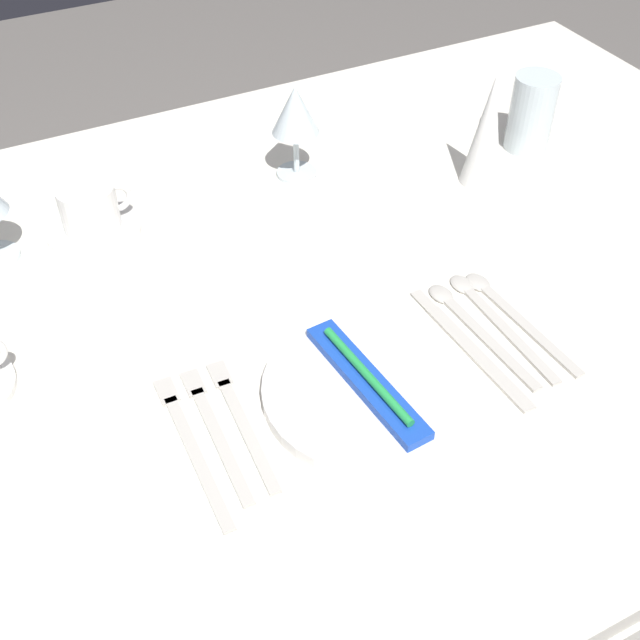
# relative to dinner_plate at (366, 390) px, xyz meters

# --- Properties ---
(ground_plane) EXTENTS (6.00, 6.00, 0.00)m
(ground_plane) POSITION_rel_dinner_plate_xyz_m (-0.02, 0.20, -0.75)
(ground_plane) COLOR slate
(dining_table) EXTENTS (1.80, 1.11, 0.74)m
(dining_table) POSITION_rel_dinner_plate_xyz_m (-0.02, 0.20, -0.09)
(dining_table) COLOR silver
(dining_table) RESTS_ON ground
(dinner_plate) EXTENTS (0.24, 0.24, 0.02)m
(dinner_plate) POSITION_rel_dinner_plate_xyz_m (0.00, 0.00, 0.00)
(dinner_plate) COLOR white
(dinner_plate) RESTS_ON dining_table
(toothbrush_package) EXTENTS (0.05, 0.21, 0.02)m
(toothbrush_package) POSITION_rel_dinner_plate_xyz_m (-0.00, 0.00, 0.02)
(toothbrush_package) COLOR blue
(toothbrush_package) RESTS_ON dinner_plate
(fork_outer) EXTENTS (0.03, 0.21, 0.00)m
(fork_outer) POSITION_rel_dinner_plate_xyz_m (-0.15, 0.03, -0.01)
(fork_outer) COLOR beige
(fork_outer) RESTS_ON dining_table
(fork_inner) EXTENTS (0.03, 0.21, 0.00)m
(fork_inner) POSITION_rel_dinner_plate_xyz_m (-0.18, 0.03, -0.01)
(fork_inner) COLOR beige
(fork_inner) RESTS_ON dining_table
(fork_salad) EXTENTS (0.02, 0.23, 0.00)m
(fork_salad) POSITION_rel_dinner_plate_xyz_m (-0.21, 0.02, -0.01)
(fork_salad) COLOR beige
(fork_salad) RESTS_ON dining_table
(dinner_knife) EXTENTS (0.03, 0.24, 0.00)m
(dinner_knife) POSITION_rel_dinner_plate_xyz_m (0.15, 0.00, -0.01)
(dinner_knife) COLOR beige
(dinner_knife) RESTS_ON dining_table
(spoon_soup) EXTENTS (0.03, 0.22, 0.01)m
(spoon_soup) POSITION_rel_dinner_plate_xyz_m (0.18, 0.05, -0.01)
(spoon_soup) COLOR beige
(spoon_soup) RESTS_ON dining_table
(spoon_dessert) EXTENTS (0.03, 0.22, 0.01)m
(spoon_dessert) POSITION_rel_dinner_plate_xyz_m (0.21, 0.05, -0.01)
(spoon_dessert) COLOR beige
(spoon_dessert) RESTS_ON dining_table
(spoon_tea) EXTENTS (0.03, 0.22, 0.01)m
(spoon_tea) POSITION_rel_dinner_plate_xyz_m (0.24, 0.04, -0.01)
(spoon_tea) COLOR beige
(spoon_tea) RESTS_ON dining_table
(saucer_right) EXTENTS (0.14, 0.14, 0.01)m
(saucer_right) POSITION_rel_dinner_plate_xyz_m (-0.20, 0.46, -0.00)
(saucer_right) COLOR white
(saucer_right) RESTS_ON dining_table
(coffee_cup_right) EXTENTS (0.11, 0.08, 0.07)m
(coffee_cup_right) POSITION_rel_dinner_plate_xyz_m (-0.20, 0.46, 0.03)
(coffee_cup_right) COLOR white
(coffee_cup_right) RESTS_ON saucer_right
(wine_glass_left) EXTENTS (0.07, 0.07, 0.15)m
(wine_glass_left) POSITION_rel_dinner_plate_xyz_m (0.13, 0.46, 0.10)
(wine_glass_left) COLOR silver
(wine_glass_left) RESTS_ON dining_table
(drink_tumbler) EXTENTS (0.07, 0.07, 0.13)m
(drink_tumbler) POSITION_rel_dinner_plate_xyz_m (0.51, 0.36, 0.05)
(drink_tumbler) COLOR silver
(drink_tumbler) RESTS_ON dining_table
(napkin_folded) EXTENTS (0.06, 0.06, 0.18)m
(napkin_folded) POSITION_rel_dinner_plate_xyz_m (0.38, 0.31, 0.08)
(napkin_folded) COLOR white
(napkin_folded) RESTS_ON dining_table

